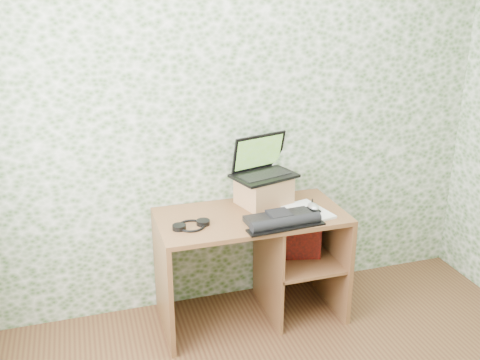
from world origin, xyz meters
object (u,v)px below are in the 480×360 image
object	(u,v)px
desk	(261,248)
laptop	(262,166)
notepad	(307,212)
keyboard	(282,220)
riser	(264,191)

from	to	relation	value
desk	laptop	bearing A→B (deg)	70.22
notepad	desk	bearing A→B (deg)	146.72
notepad	laptop	bearing A→B (deg)	117.35
desk	notepad	bearing A→B (deg)	-21.39
desk	notepad	world-z (taller)	notepad
keyboard	desk	bearing A→B (deg)	101.56
keyboard	notepad	bearing A→B (deg)	22.79
laptop	riser	bearing A→B (deg)	-106.69
keyboard	notepad	xyz separation A→B (m)	(0.21, 0.11, -0.02)
laptop	keyboard	bearing A→B (deg)	-106.17
keyboard	notepad	world-z (taller)	keyboard
laptop	keyboard	world-z (taller)	laptop
notepad	keyboard	bearing A→B (deg)	-165.04
riser	notepad	distance (m)	0.32
laptop	notepad	distance (m)	0.42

